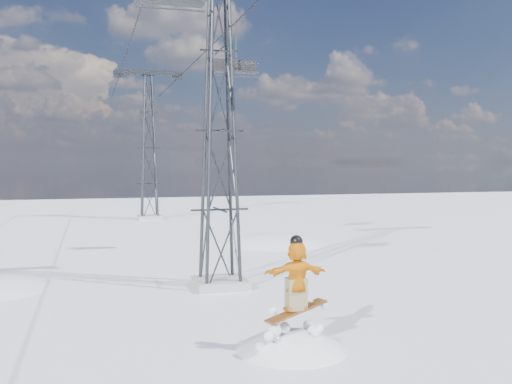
% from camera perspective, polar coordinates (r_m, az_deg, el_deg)
% --- Properties ---
extents(ground, '(120.00, 120.00, 0.00)m').
position_cam_1_polar(ground, '(12.76, 0.90, -17.22)').
color(ground, white).
rests_on(ground, ground).
extents(lift_tower_near, '(5.20, 1.80, 11.43)m').
position_cam_1_polar(lift_tower_near, '(19.94, -3.67, 6.04)').
color(lift_tower_near, '#999999').
rests_on(lift_tower_near, ground).
extents(lift_tower_far, '(5.20, 1.80, 11.43)m').
position_cam_1_polar(lift_tower_far, '(44.66, -10.65, 4.31)').
color(lift_tower_far, '#999999').
rests_on(lift_tower_far, ground).
extents(haul_cables, '(4.46, 51.00, 0.06)m').
position_cam_1_polar(haul_cables, '(31.90, -8.33, 14.62)').
color(haul_cables, black).
rests_on(haul_cables, ground).
extents(lift_chair_mid, '(2.06, 0.59, 2.55)m').
position_cam_1_polar(lift_chair_mid, '(27.01, -2.04, 12.37)').
color(lift_chair_mid, black).
rests_on(lift_chair_mid, ground).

